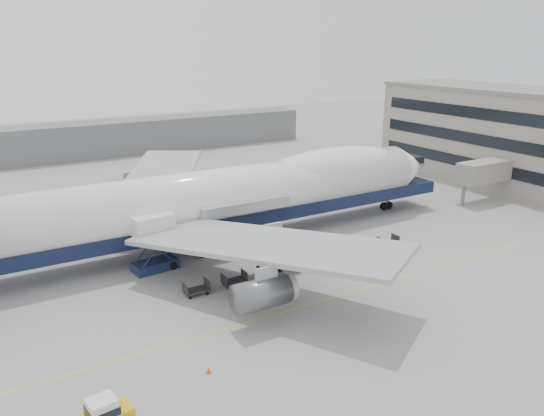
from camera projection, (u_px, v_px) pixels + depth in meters
ground at (279, 279)px, 52.72m from camera, size 260.00×260.00×0.00m
apron_line at (314, 303)px, 47.79m from camera, size 60.00×0.15×0.01m
hangar at (51, 143)px, 104.28m from camera, size 110.00×8.00×7.00m
airliner at (230, 195)px, 61.20m from camera, size 67.00×55.30×19.98m
catering_truck at (153, 239)px, 53.90m from camera, size 4.74×3.52×5.99m
baggage_tug at (106, 415)px, 32.13m from camera, size 3.05×1.89×2.11m
traffic_cone at (209, 370)px, 37.67m from camera, size 0.37×0.37×0.54m
dolly_0 at (196, 290)px, 49.30m from camera, size 2.30×1.35×1.30m
dolly_1 at (234, 280)px, 51.22m from camera, size 2.30×1.35×1.30m
dolly_2 at (269, 272)px, 53.14m from camera, size 2.30×1.35×1.30m
dolly_3 at (302, 264)px, 55.06m from camera, size 2.30×1.35×1.30m
dolly_4 at (333, 256)px, 56.99m from camera, size 2.30×1.35×1.30m
dolly_5 at (361, 249)px, 58.91m from camera, size 2.30×1.35×1.30m
dolly_6 at (388, 243)px, 60.83m from camera, size 2.30×1.35×1.30m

